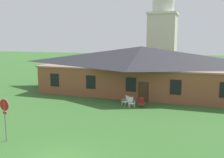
{
  "coord_description": "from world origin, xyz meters",
  "views": [
    {
      "loc": [
        6.93,
        -11.09,
        6.56
      ],
      "look_at": [
        -0.03,
        9.05,
        3.24
      ],
      "focal_mm": 41.52,
      "sensor_mm": 36.0,
      "label": 1
    }
  ],
  "objects_px": {
    "lawn_chair_by_porch": "(126,100)",
    "lawn_chair_left_end": "(142,102)",
    "lawn_chair_near_door": "(131,102)",
    "stop_sign": "(5,111)"
  },
  "relations": [
    {
      "from": "stop_sign",
      "to": "lawn_chair_near_door",
      "type": "bearing_deg",
      "value": 63.4
    },
    {
      "from": "stop_sign",
      "to": "lawn_chair_near_door",
      "type": "distance_m",
      "value": 12.24
    },
    {
      "from": "lawn_chair_left_end",
      "to": "lawn_chair_by_porch",
      "type": "bearing_deg",
      "value": 174.46
    },
    {
      "from": "lawn_chair_by_porch",
      "to": "lawn_chair_left_end",
      "type": "height_order",
      "value": "same"
    },
    {
      "from": "stop_sign",
      "to": "lawn_chair_left_end",
      "type": "xyz_separation_m",
      "value": [
        6.42,
        11.17,
        -1.5
      ]
    },
    {
      "from": "lawn_chair_near_door",
      "to": "lawn_chair_left_end",
      "type": "relative_size",
      "value": 1.0
    },
    {
      "from": "lawn_chair_by_porch",
      "to": "lawn_chair_left_end",
      "type": "xyz_separation_m",
      "value": [
        1.58,
        -0.15,
        0.0
      ]
    },
    {
      "from": "stop_sign",
      "to": "lawn_chair_by_porch",
      "type": "bearing_deg",
      "value": 66.89
    },
    {
      "from": "stop_sign",
      "to": "lawn_chair_by_porch",
      "type": "distance_m",
      "value": 12.4
    },
    {
      "from": "lawn_chair_by_porch",
      "to": "lawn_chair_left_end",
      "type": "distance_m",
      "value": 1.59
    }
  ]
}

